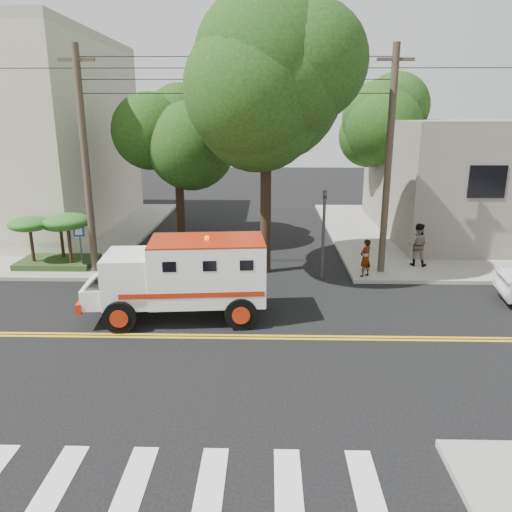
{
  "coord_description": "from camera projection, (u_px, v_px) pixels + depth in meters",
  "views": [
    {
      "loc": [
        1.6,
        -13.7,
        6.42
      ],
      "look_at": [
        1.18,
        3.28,
        1.6
      ],
      "focal_mm": 35.0,
      "sensor_mm": 36.0,
      "label": 1
    }
  ],
  "objects": [
    {
      "name": "utility_pole_left",
      "position": [
        86.0,
        165.0,
        19.64
      ],
      "size": [
        0.28,
        0.28,
        9.0
      ],
      "primitive_type": "cylinder",
      "color": "#382D23",
      "rests_on": "ground"
    },
    {
      "name": "utility_pole_right",
      "position": [
        388.0,
        166.0,
        19.55
      ],
      "size": [
        0.28,
        0.28,
        9.0
      ],
      "primitive_type": "cylinder",
      "color": "#382D23",
      "rests_on": "ground"
    },
    {
      "name": "palm_planter",
      "position": [
        54.0,
        232.0,
        21.06
      ],
      "size": [
        3.52,
        2.63,
        2.36
      ],
      "color": "#1E3314",
      "rests_on": "sidewalk_nw"
    },
    {
      "name": "pedestrian_a",
      "position": [
        365.0,
        258.0,
        19.87
      ],
      "size": [
        0.67,
        0.63,
        1.53
      ],
      "primitive_type": "imported",
      "rotation": [
        0.0,
        0.0,
        3.81
      ],
      "color": "gray",
      "rests_on": "sidewalk_ne"
    },
    {
      "name": "armored_truck",
      "position": [
        184.0,
        274.0,
        15.98
      ],
      "size": [
        5.95,
        2.79,
        2.63
      ],
      "rotation": [
        0.0,
        0.0,
        0.09
      ],
      "color": "white",
      "rests_on": "ground"
    },
    {
      "name": "sidewalk_ne",
      "position": [
        483.0,
        234.0,
        27.6
      ],
      "size": [
        17.0,
        17.0,
        0.15
      ],
      "primitive_type": "cube",
      "color": "gray",
      "rests_on": "ground"
    },
    {
      "name": "sidewalk_nw",
      "position": [
        2.0,
        231.0,
        28.25
      ],
      "size": [
        17.0,
        17.0,
        0.15
      ],
      "primitive_type": "cube",
      "color": "gray",
      "rests_on": "ground"
    },
    {
      "name": "tree_main",
      "position": [
        278.0,
        93.0,
        18.92
      ],
      "size": [
        6.08,
        5.7,
        9.85
      ],
      "color": "black",
      "rests_on": "ground"
    },
    {
      "name": "accessibility_sign",
      "position": [
        80.0,
        241.0,
        20.67
      ],
      "size": [
        0.45,
        0.1,
        2.02
      ],
      "color": "#3F3F42",
      "rests_on": "ground"
    },
    {
      "name": "ground",
      "position": [
        214.0,
        337.0,
        14.96
      ],
      "size": [
        100.0,
        100.0,
        0.0
      ],
      "primitive_type": "plane",
      "color": "black",
      "rests_on": "ground"
    },
    {
      "name": "pedestrian_b",
      "position": [
        417.0,
        244.0,
        21.32
      ],
      "size": [
        1.08,
        0.97,
        1.84
      ],
      "primitive_type": "imported",
      "rotation": [
        0.0,
        0.0,
        2.78
      ],
      "color": "gray",
      "rests_on": "sidewalk_ne"
    },
    {
      "name": "tree_left",
      "position": [
        183.0,
        129.0,
        24.8
      ],
      "size": [
        4.48,
        4.2,
        7.7
      ],
      "color": "black",
      "rests_on": "ground"
    },
    {
      "name": "traffic_signal",
      "position": [
        324.0,
        225.0,
        19.65
      ],
      "size": [
        0.15,
        0.18,
        3.6
      ],
      "color": "#3F3F42",
      "rests_on": "ground"
    },
    {
      "name": "tree_right",
      "position": [
        396.0,
        121.0,
        28.25
      ],
      "size": [
        4.8,
        4.5,
        8.2
      ],
      "color": "black",
      "rests_on": "ground"
    }
  ]
}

